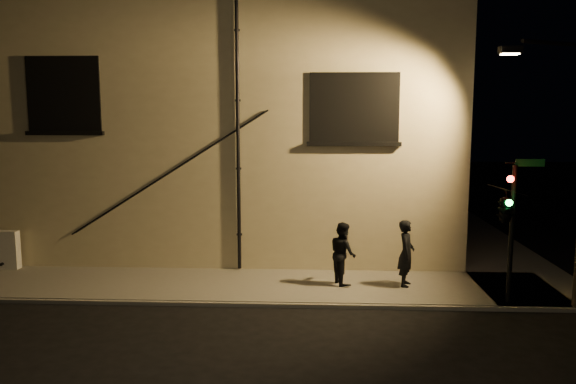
{
  "coord_description": "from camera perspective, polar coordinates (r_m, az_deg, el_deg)",
  "views": [
    {
      "loc": [
        0.47,
        -13.56,
        4.78
      ],
      "look_at": [
        -0.27,
        1.8,
        2.66
      ],
      "focal_mm": 35.0,
      "sensor_mm": 36.0,
      "label": 1
    }
  ],
  "objects": [
    {
      "name": "ground",
      "position": [
        14.39,
        0.75,
        -11.57
      ],
      "size": [
        90.0,
        90.0,
        0.0
      ],
      "primitive_type": "plane",
      "color": "black"
    },
    {
      "name": "sidewalk",
      "position": [
        18.58,
        5.03,
        -6.91
      ],
      "size": [
        21.0,
        16.0,
        0.12
      ],
      "color": "slate",
      "rests_on": "ground"
    },
    {
      "name": "building",
      "position": [
        22.82,
        -6.02,
        6.85
      ],
      "size": [
        16.2,
        12.23,
        8.8
      ],
      "color": "beige",
      "rests_on": "ground"
    },
    {
      "name": "pedestrian_a",
      "position": [
        15.76,
        11.92,
        -6.09
      ],
      "size": [
        0.59,
        0.75,
        1.83
      ],
      "primitive_type": "imported",
      "rotation": [
        0.0,
        0.0,
        1.32
      ],
      "color": "black",
      "rests_on": "sidewalk"
    },
    {
      "name": "pedestrian_b",
      "position": [
        15.69,
        5.6,
        -6.2
      ],
      "size": [
        0.9,
        1.01,
        1.73
      ],
      "primitive_type": "imported",
      "rotation": [
        0.0,
        0.0,
        1.9
      ],
      "color": "black",
      "rests_on": "sidewalk"
    },
    {
      "name": "traffic_signal",
      "position": [
        14.69,
        21.28,
        -1.45
      ],
      "size": [
        1.27,
        2.12,
        3.6
      ],
      "color": "black",
      "rests_on": "sidewalk"
    }
  ]
}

